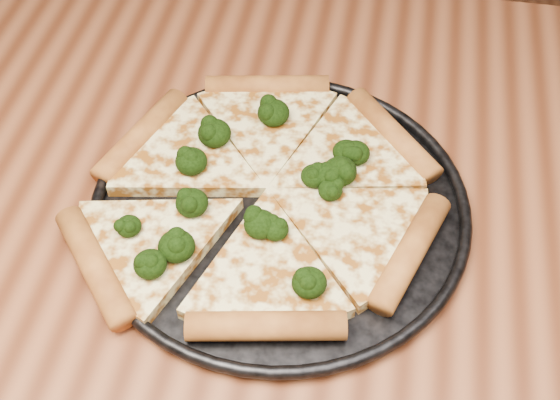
# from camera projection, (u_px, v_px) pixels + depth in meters

# --- Properties ---
(dining_table) EXTENTS (1.20, 0.90, 0.75)m
(dining_table) POSITION_uv_depth(u_px,v_px,m) (157.00, 317.00, 0.71)
(dining_table) COLOR brown
(dining_table) RESTS_ON ground
(pizza_pan) EXTENTS (0.35, 0.35, 0.02)m
(pizza_pan) POSITION_uv_depth(u_px,v_px,m) (280.00, 206.00, 0.67)
(pizza_pan) COLOR black
(pizza_pan) RESTS_ON dining_table
(pizza) EXTENTS (0.35, 0.33, 0.02)m
(pizza) POSITION_uv_depth(u_px,v_px,m) (263.00, 192.00, 0.67)
(pizza) COLOR #F4E195
(pizza) RESTS_ON pizza_pan
(broccoli_florets) EXTENTS (0.21, 0.23, 0.02)m
(broccoli_florets) POSITION_uv_depth(u_px,v_px,m) (260.00, 187.00, 0.66)
(broccoli_florets) COLOR black
(broccoli_florets) RESTS_ON pizza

